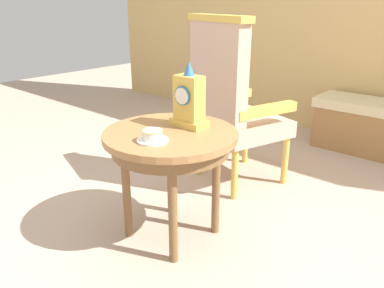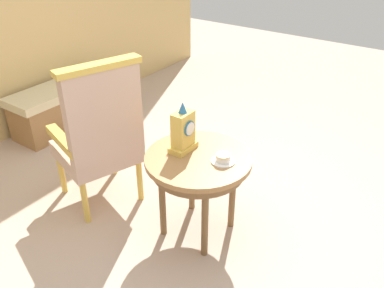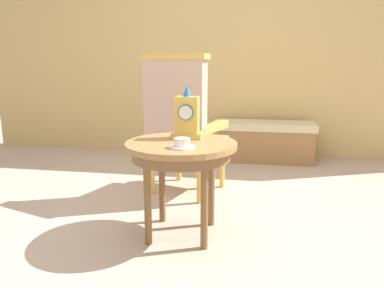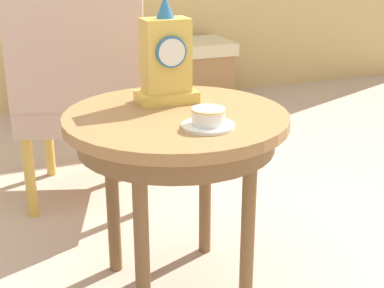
# 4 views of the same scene
# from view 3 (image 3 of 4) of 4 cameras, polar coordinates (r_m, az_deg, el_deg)

# --- Properties ---
(ground_plane) EXTENTS (10.00, 10.00, 0.00)m
(ground_plane) POSITION_cam_3_polar(r_m,az_deg,el_deg) (2.47, 0.20, -13.32)
(ground_plane) COLOR #BCA38E
(wall_back) EXTENTS (6.00, 0.10, 2.80)m
(wall_back) POSITION_cam_3_polar(r_m,az_deg,el_deg) (4.48, 5.29, 16.39)
(wall_back) COLOR tan
(wall_back) RESTS_ON ground
(side_table) EXTENTS (0.68, 0.68, 0.60)m
(side_table) POSITION_cam_3_polar(r_m,az_deg,el_deg) (2.26, -1.68, -1.54)
(side_table) COLOR #9E7042
(side_table) RESTS_ON ground
(teacup_left) EXTENTS (0.15, 0.15, 0.06)m
(teacup_left) POSITION_cam_3_polar(r_m,az_deg,el_deg) (2.08, -1.57, 0.07)
(teacup_left) COLOR white
(teacup_left) RESTS_ON side_table
(mantel_clock) EXTENTS (0.19, 0.11, 0.34)m
(mantel_clock) POSITION_cam_3_polar(r_m,az_deg,el_deg) (2.34, -0.75, 4.16)
(mantel_clock) COLOR gold
(mantel_clock) RESTS_ON side_table
(armchair) EXTENTS (0.68, 0.67, 1.14)m
(armchair) POSITION_cam_3_polar(r_m,az_deg,el_deg) (2.98, -1.56, 3.08)
(armchair) COLOR #CCA893
(armchair) RESTS_ON ground
(window_bench) EXTENTS (1.13, 0.40, 0.44)m
(window_bench) POSITION_cam_3_polar(r_m,az_deg,el_deg) (4.23, 10.87, 0.45)
(window_bench) COLOR beige
(window_bench) RESTS_ON ground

